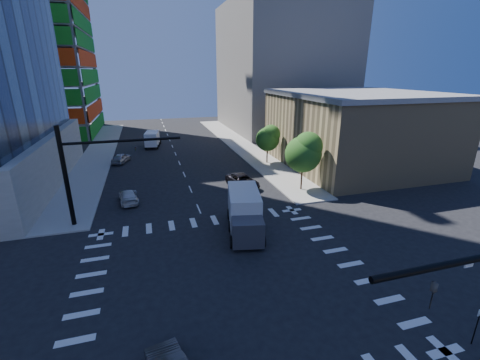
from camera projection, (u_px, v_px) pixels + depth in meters
name	position (u px, v px, depth m)	size (l,w,h in m)	color
ground	(228.00, 278.00, 21.88)	(160.00, 160.00, 0.00)	black
road_markings	(228.00, 277.00, 21.88)	(20.00, 20.00, 0.01)	silver
sidewalk_ne	(239.00, 144.00, 61.52)	(5.00, 60.00, 0.15)	gray
sidewalk_nw	(99.00, 153.00, 54.84)	(5.00, 60.00, 0.15)	gray
construction_building	(13.00, 10.00, 62.85)	(25.16, 34.50, 70.60)	slate
commercial_building	(356.00, 129.00, 46.83)	(20.50, 22.50, 10.60)	tan
bg_building_ne	(281.00, 68.00, 74.52)	(24.00, 30.00, 28.00)	slate
signal_mast_nw	(83.00, 166.00, 27.88)	(10.20, 0.40, 9.00)	black
tree_south	(305.00, 152.00, 36.37)	(4.16, 4.16, 6.82)	#382316
tree_north	(269.00, 138.00, 47.57)	(3.54, 3.52, 5.78)	#382316
no_parking_sign	(478.00, 322.00, 16.12)	(0.30, 0.06, 2.20)	black
car_nb_far	(243.00, 181.00, 38.84)	(2.48, 5.38, 1.49)	black
car_sb_near	(128.00, 196.00, 34.33)	(1.81, 4.44, 1.29)	silver
car_sb_mid	(121.00, 158.00, 49.08)	(1.74, 4.31, 1.47)	#9A9AA1
box_truck_near	(245.00, 216.00, 27.55)	(4.13, 7.05, 3.46)	black
box_truck_far	(153.00, 140.00, 59.44)	(3.17, 5.78, 2.88)	black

